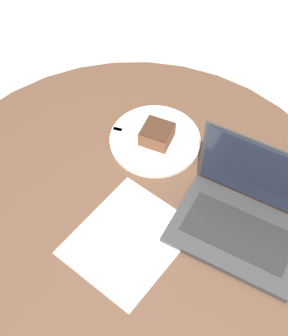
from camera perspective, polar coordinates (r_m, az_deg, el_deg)
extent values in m
plane|color=#B7AD9E|center=(1.85, -1.02, -16.92)|extent=(12.00, 12.00, 0.00)
cylinder|color=#4C3323|center=(1.84, -1.03, -16.82)|extent=(0.55, 0.55, 0.02)
cylinder|color=#4C3323|center=(1.52, -1.22, -12.65)|extent=(0.09, 0.09, 0.66)
cylinder|color=#4C3323|center=(1.21, -1.50, -6.25)|extent=(1.17, 1.17, 0.03)
cube|color=white|center=(1.17, -1.94, -8.71)|extent=(0.28, 0.24, 0.00)
cylinder|color=silver|center=(1.34, 1.35, 3.43)|extent=(0.26, 0.26, 0.01)
cube|color=brown|center=(1.31, 1.58, 4.12)|extent=(0.10, 0.10, 0.05)
cube|color=#351E13|center=(1.29, 1.61, 4.82)|extent=(0.10, 0.10, 0.00)
cube|color=silver|center=(1.34, -0.29, 4.03)|extent=(0.07, 0.16, 0.00)
cube|color=silver|center=(1.35, -3.26, 4.70)|extent=(0.03, 0.04, 0.00)
cube|color=#2D2D2D|center=(1.19, 11.36, -7.93)|extent=(0.27, 0.36, 0.02)
cube|color=black|center=(1.18, 11.43, -7.71)|extent=(0.17, 0.28, 0.00)
cube|color=#2D2D2D|center=(1.15, 14.35, -0.79)|extent=(0.06, 0.32, 0.21)
cube|color=black|center=(1.15, 14.28, -0.93)|extent=(0.06, 0.30, 0.20)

